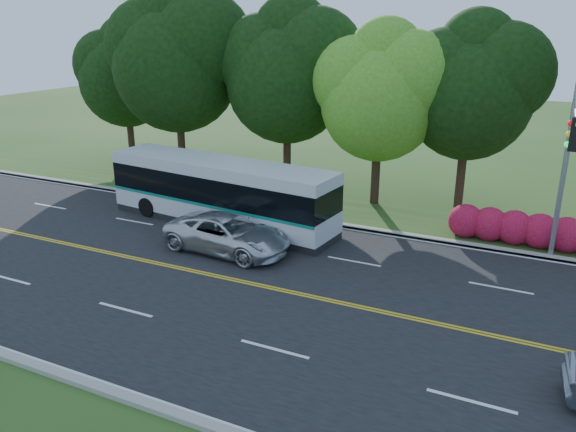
% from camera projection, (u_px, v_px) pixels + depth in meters
% --- Properties ---
extents(ground, '(120.00, 120.00, 0.00)m').
position_uv_depth(ground, '(334.00, 302.00, 19.02)').
color(ground, '#2B4F1A').
rests_on(ground, ground).
extents(road, '(60.00, 14.00, 0.02)m').
position_uv_depth(road, '(334.00, 302.00, 19.01)').
color(road, black).
rests_on(road, ground).
extents(curb_north, '(60.00, 0.30, 0.15)m').
position_uv_depth(curb_north, '(391.00, 233.00, 25.10)').
color(curb_north, '#9E9A8F').
rests_on(curb_north, ground).
extents(curb_south, '(60.00, 0.30, 0.15)m').
position_uv_depth(curb_south, '(222.00, 431.00, 12.89)').
color(curb_south, '#9E9A8F').
rests_on(curb_south, ground).
extents(grass_verge, '(60.00, 4.00, 0.10)m').
position_uv_depth(grass_verge, '(402.00, 221.00, 26.68)').
color(grass_verge, '#2B4F1A').
rests_on(grass_verge, ground).
extents(lane_markings, '(57.60, 13.82, 0.00)m').
position_uv_depth(lane_markings, '(331.00, 301.00, 19.05)').
color(lane_markings, gold).
rests_on(lane_markings, road).
extents(tree_row, '(44.70, 9.10, 13.84)m').
position_uv_depth(tree_row, '(329.00, 68.00, 29.28)').
color(tree_row, black).
rests_on(tree_row, ground).
extents(bougainvillea_hedge, '(9.50, 2.25, 1.50)m').
position_uv_depth(bougainvillea_hedge, '(571.00, 237.00, 22.82)').
color(bougainvillea_hedge, maroon).
rests_on(bougainvillea_hedge, ground).
extents(traffic_signal, '(0.42, 6.10, 7.00)m').
position_uv_depth(traffic_signal, '(568.00, 153.00, 19.47)').
color(traffic_signal, gray).
rests_on(traffic_signal, ground).
extents(transit_bus, '(11.66, 3.80, 3.00)m').
position_uv_depth(transit_bus, '(220.00, 193.00, 25.97)').
color(transit_bus, silver).
rests_on(transit_bus, road).
extents(suv, '(5.50, 2.82, 1.49)m').
position_uv_depth(suv, '(228.00, 234.00, 23.00)').
color(suv, silver).
rests_on(suv, road).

